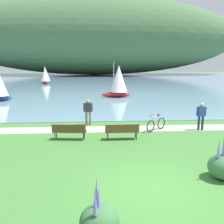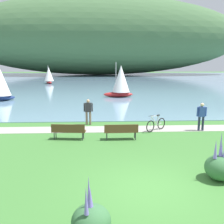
{
  "view_description": "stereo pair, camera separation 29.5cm",
  "coord_description": "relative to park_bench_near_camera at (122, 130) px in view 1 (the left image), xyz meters",
  "views": [
    {
      "loc": [
        -1.86,
        -7.59,
        4.11
      ],
      "look_at": [
        -0.88,
        7.98,
        1.0
      ],
      "focal_mm": 40.37,
      "sensor_mm": 36.0,
      "label": 1
    },
    {
      "loc": [
        -1.57,
        -7.6,
        4.11
      ],
      "look_at": [
        -0.88,
        7.98,
        1.0
      ],
      "focal_mm": 40.37,
      "sensor_mm": 36.0,
      "label": 2
    }
  ],
  "objects": [
    {
      "name": "shoreline_path",
      "position": [
        0.51,
        2.2,
        -0.52
      ],
      "size": [
        60.0,
        1.5,
        0.01
      ],
      "primitive_type": "cube",
      "color": "#A39E93",
      "rests_on": "ground"
    },
    {
      "name": "echium_bush_beside_closest",
      "position": [
        -1.32,
        -7.55,
        -0.11
      ],
      "size": [
        0.95,
        0.95,
        1.44
      ],
      "color": "#386B3D",
      "rests_on": "ground"
    },
    {
      "name": "sailboat_toward_hillside",
      "position": [
        1.25,
        16.52,
        1.42
      ],
      "size": [
        3.44,
        2.05,
        4.04
      ],
      "color": "#B22323",
      "rests_on": "bay_water"
    },
    {
      "name": "bay_water",
      "position": [
        0.51,
        44.16,
        -0.5
      ],
      "size": [
        180.0,
        80.0,
        0.04
      ],
      "primitive_type": "cube",
      "color": "#6B8EA8",
      "rests_on": "ground"
    },
    {
      "name": "distant_hillside",
      "position": [
        -1.69,
        69.63,
        11.59
      ],
      "size": [
        92.46,
        28.0,
        24.14
      ],
      "primitive_type": "ellipsoid",
      "color": "#42663D",
      "rests_on": "bay_water"
    },
    {
      "name": "person_on_the_grass",
      "position": [
        4.97,
        1.61,
        0.46
      ],
      "size": [
        0.61,
        0.23,
        1.71
      ],
      "color": "#282D47",
      "rests_on": "ground"
    },
    {
      "name": "park_bench_further_along",
      "position": [
        -2.81,
        0.16,
        0.0
      ],
      "size": [
        1.84,
        0.67,
        0.88
      ],
      "color": "brown",
      "rests_on": "ground"
    },
    {
      "name": "bicycle_leaning_near_bench",
      "position": [
        2.25,
        1.73,
        -0.12
      ],
      "size": [
        1.41,
        1.17,
        1.01
      ],
      "color": "black",
      "rests_on": "ground"
    },
    {
      "name": "sailboat_nearest_to_shore",
      "position": [
        -10.92,
        35.66,
        1.13
      ],
      "size": [
        2.28,
        3.0,
        3.43
      ],
      "color": "#B22323",
      "rests_on": "bay_water"
    },
    {
      "name": "ground_plane",
      "position": [
        0.51,
        -5.32,
        -0.52
      ],
      "size": [
        200.0,
        200.0,
        0.0
      ],
      "primitive_type": "plane",
      "color": "#3D7533"
    },
    {
      "name": "person_at_shoreline",
      "position": [
        -1.9,
        3.39,
        0.46
      ],
      "size": [
        0.61,
        0.25,
        1.71
      ],
      "color": "#72604C",
      "rests_on": "ground"
    },
    {
      "name": "echium_bush_mid_cluster",
      "position": [
        3.11,
        -4.79,
        -0.04
      ],
      "size": [
        1.05,
        1.05,
        1.77
      ],
      "color": "#386B3D",
      "rests_on": "ground"
    },
    {
      "name": "park_bench_near_camera",
      "position": [
        0.0,
        0.0,
        0.0
      ],
      "size": [
        1.81,
        0.5,
        0.88
      ],
      "color": "brown",
      "rests_on": "ground"
    }
  ]
}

